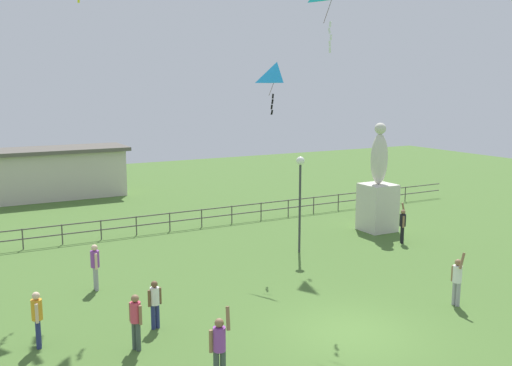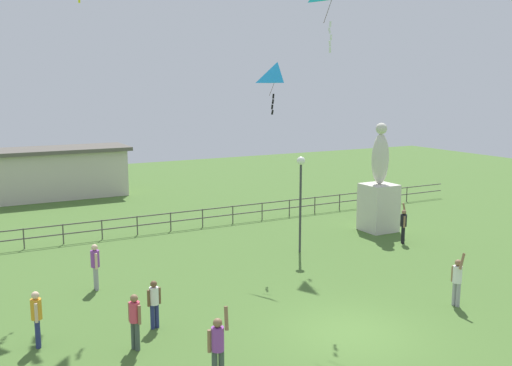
% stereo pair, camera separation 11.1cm
% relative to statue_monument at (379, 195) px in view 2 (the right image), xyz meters
% --- Properties ---
extents(ground_plane, '(80.00, 80.00, 0.00)m').
position_rel_statue_monument_xyz_m(ground_plane, '(-8.66, -9.12, -1.85)').
color(ground_plane, '#476B2D').
extents(statue_monument, '(1.54, 1.54, 5.45)m').
position_rel_statue_monument_xyz_m(statue_monument, '(0.00, 0.00, 0.00)').
color(statue_monument, beige).
rests_on(statue_monument, ground_plane).
extents(lamppost, '(0.36, 0.36, 4.24)m').
position_rel_statue_monument_xyz_m(lamppost, '(-5.54, -1.37, 1.25)').
color(lamppost, '#38383D').
rests_on(lamppost, ground_plane).
extents(person_0, '(0.31, 0.49, 1.88)m').
position_rel_statue_monument_xyz_m(person_0, '(-4.32, -9.09, -0.91)').
color(person_0, '#99999E').
rests_on(person_0, ground_plane).
extents(person_1, '(0.45, 0.28, 1.50)m').
position_rel_statue_monument_xyz_m(person_1, '(-13.71, -6.08, -0.99)').
color(person_1, navy).
rests_on(person_1, ground_plane).
extents(person_2, '(0.30, 0.45, 1.60)m').
position_rel_statue_monument_xyz_m(person_2, '(-14.63, -7.19, -0.93)').
color(person_2, '#3F4C47').
rests_on(person_2, ground_plane).
extents(person_3, '(0.30, 0.49, 1.62)m').
position_rel_statue_monument_xyz_m(person_3, '(-16.99, -5.75, -0.92)').
color(person_3, navy).
rests_on(person_3, ground_plane).
extents(person_4, '(0.51, 0.39, 1.98)m').
position_rel_statue_monument_xyz_m(person_4, '(-13.36, -9.94, -0.86)').
color(person_4, '#3F4C47').
rests_on(person_4, ground_plane).
extents(person_5, '(0.31, 0.51, 1.68)m').
position_rel_statue_monument_xyz_m(person_5, '(-14.52, -1.89, -0.88)').
color(person_5, '#99999E').
rests_on(person_5, ground_plane).
extents(person_6, '(0.40, 0.44, 1.88)m').
position_rel_statue_monument_xyz_m(person_6, '(-0.53, -2.40, -0.91)').
color(person_6, black).
rests_on(person_6, ground_plane).
extents(kite_3, '(0.98, 1.17, 2.09)m').
position_rel_statue_monument_xyz_m(kite_3, '(-6.59, -1.10, 5.79)').
color(kite_3, '#198CD1').
extents(waterfront_railing, '(36.04, 0.06, 0.95)m').
position_rel_statue_monument_xyz_m(waterfront_railing, '(-9.06, 4.88, -1.22)').
color(waterfront_railing, '#4C4742').
rests_on(waterfront_railing, ground_plane).
extents(pavilion_building, '(12.56, 3.82, 3.26)m').
position_rel_statue_monument_xyz_m(pavilion_building, '(-14.48, 16.88, -0.19)').
color(pavilion_building, beige).
rests_on(pavilion_building, ground_plane).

